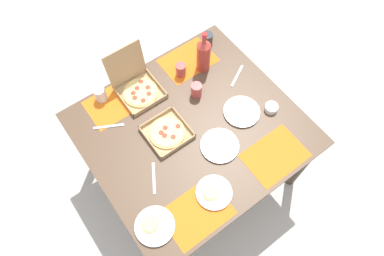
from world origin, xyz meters
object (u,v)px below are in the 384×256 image
pizza_box_center (137,86)px  pizza_box_corner_left (167,133)px  cup_clear_right (207,40)px  cup_red (181,70)px  plate_near_left (242,112)px  plate_middle (220,146)px  plate_far_right (214,193)px  condiment_bowl (271,108)px  cup_clear_left (100,94)px  plate_near_right (154,226)px  cup_dark (196,90)px  soda_bottle (204,55)px

pizza_box_center → pizza_box_corner_left: 0.37m
cup_clear_right → cup_red: (-0.30, -0.10, -0.00)m
plate_near_left → cup_clear_right: (0.16, 0.57, 0.04)m
plate_middle → plate_far_right: bearing=-135.0°
plate_near_left → plate_far_right: 0.56m
pizza_box_corner_left → condiment_bowl: size_ratio=3.08×
plate_near_left → plate_far_right: (-0.46, -0.31, 0.00)m
cup_red → condiment_bowl: size_ratio=1.16×
cup_clear_left → pizza_box_center: bearing=-21.0°
pizza_box_center → plate_far_right: 0.83m
pizza_box_center → cup_clear_left: bearing=159.0°
plate_far_right → cup_clear_right: 1.07m
cup_red → plate_far_right: bearing=-112.9°
plate_near_right → cup_clear_right: cup_clear_right is taller
plate_middle → cup_red: size_ratio=2.43×
plate_near_right → cup_dark: 0.87m
cup_clear_right → cup_clear_left: bearing=177.0°
pizza_box_corner_left → plate_near_right: 0.56m
soda_bottle → cup_clear_right: (0.15, 0.14, -0.08)m
plate_near_left → cup_clear_right: 0.59m
cup_red → pizza_box_center: bearing=168.7°
plate_near_right → plate_far_right: bearing=-6.7°
pizza_box_corner_left → plate_far_right: 0.46m
pizza_box_corner_left → cup_clear_left: (-0.20, 0.46, 0.04)m
pizza_box_center → condiment_bowl: size_ratio=3.60×
plate_near_right → soda_bottle: bearing=39.2°
plate_near_left → plate_far_right: plate_far_right is taller
cup_clear_left → soda_bottle: bearing=-15.5°
plate_near_right → cup_red: (0.69, 0.73, 0.04)m
plate_near_left → cup_clear_left: size_ratio=2.30×
pizza_box_center → cup_clear_right: size_ratio=2.95×
plate_near_right → cup_clear_left: (0.17, 0.87, 0.04)m
soda_bottle → cup_clear_right: bearing=44.5°
pizza_box_corner_left → cup_clear_right: cup_clear_right is taller
condiment_bowl → plate_near_left: bearing=150.6°
plate_far_right → cup_dark: 0.66m
plate_middle → cup_clear_left: (-0.40, 0.71, 0.04)m
plate_near_left → soda_bottle: (0.02, 0.42, 0.12)m
cup_red → plate_near_right: bearing=-133.5°
cup_clear_left → plate_far_right: bearing=-78.1°
cup_clear_right → condiment_bowl: (0.00, -0.66, -0.03)m
plate_far_right → cup_red: bearing=67.1°
cup_dark → pizza_box_corner_left: bearing=-158.6°
plate_middle → condiment_bowl: condiment_bowl is taller
plate_near_right → cup_clear_right: 1.29m
plate_near_left → cup_red: size_ratio=2.42×
plate_near_left → pizza_box_corner_left: bearing=161.5°
plate_far_right → cup_dark: (0.31, 0.58, 0.04)m
plate_near_left → cup_clear_right: bearing=74.1°
pizza_box_center → plate_middle: pizza_box_center is taller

